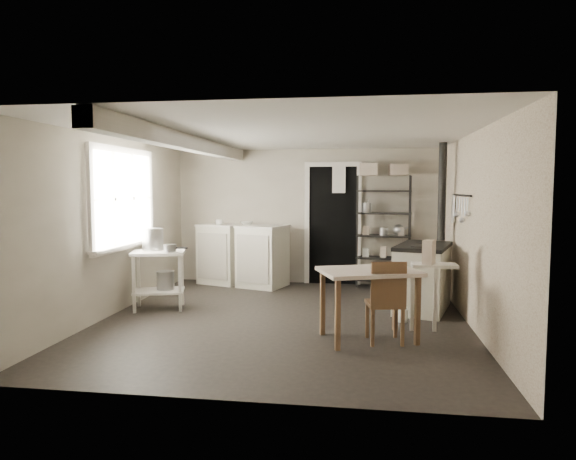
# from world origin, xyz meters

# --- Properties ---
(floor) EXTENTS (5.00, 5.00, 0.00)m
(floor) POSITION_xyz_m (0.00, 0.00, 0.00)
(floor) COLOR black
(floor) RESTS_ON ground
(ceiling) EXTENTS (5.00, 5.00, 0.00)m
(ceiling) POSITION_xyz_m (0.00, 0.00, 2.30)
(ceiling) COLOR silver
(ceiling) RESTS_ON wall_back
(wall_back) EXTENTS (4.50, 0.02, 2.30)m
(wall_back) POSITION_xyz_m (0.00, 2.50, 1.15)
(wall_back) COLOR #B5AC9B
(wall_back) RESTS_ON ground
(wall_front) EXTENTS (4.50, 0.02, 2.30)m
(wall_front) POSITION_xyz_m (0.00, -2.50, 1.15)
(wall_front) COLOR #B5AC9B
(wall_front) RESTS_ON ground
(wall_left) EXTENTS (0.02, 5.00, 2.30)m
(wall_left) POSITION_xyz_m (-2.25, 0.00, 1.15)
(wall_left) COLOR #B5AC9B
(wall_left) RESTS_ON ground
(wall_right) EXTENTS (0.02, 5.00, 2.30)m
(wall_right) POSITION_xyz_m (2.25, 0.00, 1.15)
(wall_right) COLOR #B5AC9B
(wall_right) RESTS_ON ground
(window) EXTENTS (0.12, 1.76, 1.28)m
(window) POSITION_xyz_m (-2.22, 0.20, 1.50)
(window) COLOR white
(window) RESTS_ON wall_left
(doorway) EXTENTS (0.96, 0.10, 2.08)m
(doorway) POSITION_xyz_m (0.45, 2.47, 1.00)
(doorway) COLOR white
(doorway) RESTS_ON ground
(ceiling_beam) EXTENTS (0.18, 5.00, 0.18)m
(ceiling_beam) POSITION_xyz_m (-1.20, 0.00, 2.20)
(ceiling_beam) COLOR white
(ceiling_beam) RESTS_ON ceiling
(wallpaper_panel) EXTENTS (0.01, 5.00, 2.30)m
(wallpaper_panel) POSITION_xyz_m (2.24, 0.00, 1.15)
(wallpaper_panel) COLOR beige
(wallpaper_panel) RESTS_ON wall_right
(utensil_rail) EXTENTS (0.06, 1.20, 0.44)m
(utensil_rail) POSITION_xyz_m (2.19, 0.60, 1.55)
(utensil_rail) COLOR #A5A5A7
(utensil_rail) RESTS_ON wall_right
(prep_table) EXTENTS (0.80, 0.67, 0.79)m
(prep_table) POSITION_xyz_m (-1.77, 0.29, 0.40)
(prep_table) COLOR white
(prep_table) RESTS_ON ground
(stockpot) EXTENTS (0.38, 0.38, 0.31)m
(stockpot) POSITION_xyz_m (-1.89, 0.39, 0.94)
(stockpot) COLOR #A5A5A7
(stockpot) RESTS_ON prep_table
(saucepan) EXTENTS (0.18, 0.18, 0.10)m
(saucepan) POSITION_xyz_m (-1.57, 0.21, 0.85)
(saucepan) COLOR #A5A5A7
(saucepan) RESTS_ON prep_table
(bucket) EXTENTS (0.27, 0.27, 0.26)m
(bucket) POSITION_xyz_m (-1.70, 0.34, 0.39)
(bucket) COLOR #A5A5A7
(bucket) RESTS_ON prep_table
(base_cabinets) EXTENTS (1.69, 1.11, 1.02)m
(base_cabinets) POSITION_xyz_m (-1.06, 2.18, 0.46)
(base_cabinets) COLOR silver
(base_cabinets) RESTS_ON ground
(mixing_bowl) EXTENTS (0.35, 0.35, 0.07)m
(mixing_bowl) POSITION_xyz_m (-0.98, 2.14, 0.96)
(mixing_bowl) COLOR white
(mixing_bowl) RESTS_ON base_cabinets
(counter_cup) EXTENTS (0.13, 0.13, 0.09)m
(counter_cup) POSITION_xyz_m (-1.42, 2.03, 0.97)
(counter_cup) COLOR white
(counter_cup) RESTS_ON base_cabinets
(shelf_rack) EXTENTS (0.91, 0.45, 1.84)m
(shelf_rack) POSITION_xyz_m (1.30, 2.31, 0.95)
(shelf_rack) COLOR black
(shelf_rack) RESTS_ON ground
(shelf_jar) EXTENTS (0.12, 0.12, 0.21)m
(shelf_jar) POSITION_xyz_m (1.04, 2.36, 1.38)
(shelf_jar) COLOR white
(shelf_jar) RESTS_ON shelf_rack
(storage_box_a) EXTENTS (0.30, 0.27, 0.20)m
(storage_box_a) POSITION_xyz_m (1.05, 2.29, 2.01)
(storage_box_a) COLOR beige
(storage_box_a) RESTS_ON shelf_rack
(storage_box_b) EXTENTS (0.31, 0.29, 0.18)m
(storage_box_b) POSITION_xyz_m (1.52, 2.34, 1.99)
(storage_box_b) COLOR beige
(storage_box_b) RESTS_ON shelf_rack
(stove) EXTENTS (0.91, 1.25, 0.88)m
(stove) POSITION_xyz_m (1.77, 0.77, 0.44)
(stove) COLOR silver
(stove) RESTS_ON ground
(stovepipe) EXTENTS (0.14, 0.14, 1.42)m
(stovepipe) POSITION_xyz_m (2.05, 1.19, 1.59)
(stovepipe) COLOR black
(stovepipe) RESTS_ON stove
(side_ledge) EXTENTS (0.51, 0.28, 0.78)m
(side_ledge) POSITION_xyz_m (1.77, -0.29, 0.43)
(side_ledge) COLOR white
(side_ledge) RESTS_ON ground
(oats_box) EXTENTS (0.17, 0.21, 0.27)m
(oats_box) POSITION_xyz_m (1.70, -0.32, 1.01)
(oats_box) COLOR beige
(oats_box) RESTS_ON side_ledge
(work_table) EXTENTS (1.20, 1.02, 0.77)m
(work_table) POSITION_xyz_m (1.03, -0.72, 0.38)
(work_table) COLOR beige
(work_table) RESTS_ON ground
(table_cup) EXTENTS (0.12, 0.12, 0.10)m
(table_cup) POSITION_xyz_m (1.22, -0.87, 0.81)
(table_cup) COLOR white
(table_cup) RESTS_ON work_table
(chair) EXTENTS (0.43, 0.44, 0.89)m
(chair) POSITION_xyz_m (1.20, -0.78, 0.48)
(chair) COLOR brown
(chair) RESTS_ON ground
(flour_sack) EXTENTS (0.43, 0.39, 0.44)m
(flour_sack) POSITION_xyz_m (1.47, 1.75, 0.24)
(flour_sack) COLOR white
(flour_sack) RESTS_ON ground
(floor_crock) EXTENTS (0.17, 0.17, 0.16)m
(floor_crock) POSITION_xyz_m (1.46, 0.10, 0.07)
(floor_crock) COLOR white
(floor_crock) RESTS_ON ground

